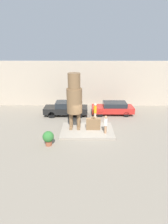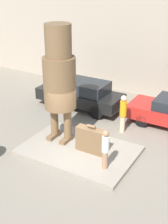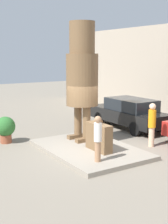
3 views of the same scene
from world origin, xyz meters
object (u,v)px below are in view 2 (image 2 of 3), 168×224
object	(u,v)px
statue_figure	(59,76)
giant_suitcase	(91,140)
parked_car_black	(81,94)
worker_hivis	(123,112)
tourist	(105,148)

from	to	relation	value
statue_figure	giant_suitcase	xyz separation A→B (m)	(1.64, -0.29, -2.34)
parked_car_black	worker_hivis	distance (m)	3.34
giant_suitcase	worker_hivis	xyz separation A→B (m)	(0.29, 2.45, 0.30)
statue_figure	tourist	size ratio (longest dim) A/B	3.11
statue_figure	tourist	distance (m)	3.47
parked_car_black	giant_suitcase	bearing A→B (deg)	125.77
giant_suitcase	parked_car_black	xyz separation A→B (m)	(-2.75, 3.81, 0.13)
tourist	parked_car_black	bearing A→B (deg)	129.43
statue_figure	parked_car_black	size ratio (longest dim) A/B	1.05
parked_car_black	worker_hivis	size ratio (longest dim) A/B	2.57
giant_suitcase	tourist	distance (m)	1.29
giant_suitcase	parked_car_black	size ratio (longest dim) A/B	0.27
tourist	worker_hivis	distance (m)	3.28
giant_suitcase	tourist	world-z (taller)	tourist
statue_figure	tourist	bearing A→B (deg)	-21.33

